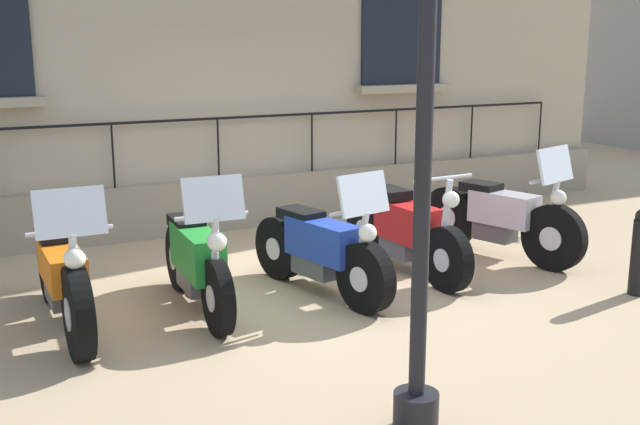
# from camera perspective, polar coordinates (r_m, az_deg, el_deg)

# --- Properties ---
(ground_plane) EXTENTS (60.00, 60.00, 0.00)m
(ground_plane) POSITION_cam_1_polar(r_m,az_deg,el_deg) (7.45, -0.80, -5.65)
(ground_plane) COLOR tan
(motorcycle_orange) EXTENTS (2.18, 0.62, 1.29)m
(motorcycle_orange) POSITION_cam_1_polar(r_m,az_deg,el_deg) (6.71, -18.34, -4.52)
(motorcycle_orange) COLOR black
(motorcycle_orange) RESTS_ON ground_plane
(motorcycle_green) EXTENTS (1.89, 0.60, 1.29)m
(motorcycle_green) POSITION_cam_1_polar(r_m,az_deg,el_deg) (6.85, -8.98, -3.64)
(motorcycle_green) COLOR black
(motorcycle_green) RESTS_ON ground_plane
(motorcycle_blue) EXTENTS (1.88, 0.71, 1.23)m
(motorcycle_blue) POSITION_cam_1_polar(r_m,az_deg,el_deg) (7.18, 0.10, -2.87)
(motorcycle_blue) COLOR black
(motorcycle_blue) RESTS_ON ground_plane
(motorcycle_red) EXTENTS (1.98, 0.67, 1.09)m
(motorcycle_red) POSITION_cam_1_polar(r_m,az_deg,el_deg) (7.87, 6.30, -1.50)
(motorcycle_red) COLOR black
(motorcycle_red) RESTS_ON ground_plane
(motorcycle_silver) EXTENTS (1.95, 0.86, 1.28)m
(motorcycle_silver) POSITION_cam_1_polar(r_m,az_deg,el_deg) (8.58, 13.18, -0.41)
(motorcycle_silver) COLOR black
(motorcycle_silver) RESTS_ON ground_plane
(bollard) EXTENTS (0.16, 0.16, 0.82)m
(bollard) POSITION_cam_1_polar(r_m,az_deg,el_deg) (7.78, 22.42, -2.67)
(bollard) COLOR black
(bollard) RESTS_ON ground_plane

